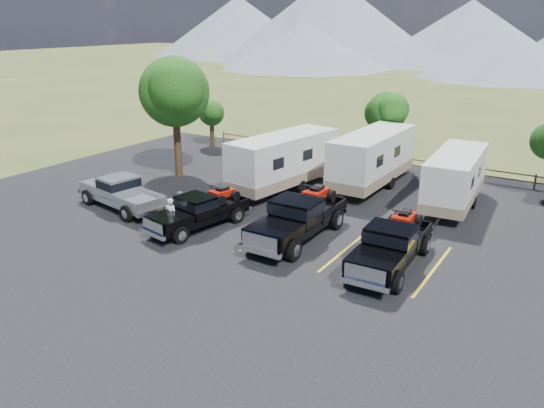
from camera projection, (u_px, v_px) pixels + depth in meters
The scene contains 17 objects.
ground at pixel (261, 273), 22.01m from camera, with size 320.00×320.00×0.00m, color #415022.
asphalt_lot at pixel (297, 248), 24.40m from camera, with size 44.00×34.00×0.04m, color black.
stall_lines at pixel (307, 240), 25.19m from camera, with size 12.12×5.50×0.01m.
tree_big_nw at pixel (174, 92), 33.68m from camera, with size 5.54×5.18×7.84m.
tree_north at pixel (386, 112), 36.93m from camera, with size 3.46×3.24×5.25m.
tree_nw_small at pixel (211, 113), 42.74m from camera, with size 2.59×2.43×3.85m.
rail_fence at pixel (437, 166), 35.56m from camera, with size 36.12×0.12×1.00m.
mountain_range at pixel (516, 29), 107.79m from camera, with size 209.00×71.00×20.00m.
rig_left at pixel (200, 210), 26.42m from camera, with size 2.80×5.91×1.90m.
rig_center at pixel (299, 217), 25.07m from camera, with size 2.43×6.79×2.26m.
rig_right at pixel (391, 244), 22.24m from camera, with size 2.40×6.34×2.09m.
trailer_left at pixel (283, 162), 32.06m from camera, with size 3.64×9.77×3.37m.
trailer_center at pixel (372, 159), 32.55m from camera, with size 2.68×9.84×3.42m.
trailer_right at pixel (455, 179), 29.14m from camera, with size 2.79×8.88×3.07m.
pickup_silver at pixel (121, 192), 29.03m from camera, with size 6.29×2.94×1.81m.
person_a at pixel (171, 215), 25.82m from camera, with size 0.65×0.42×1.77m, color silver.
person_b at pixel (181, 206), 27.47m from camera, with size 0.75×0.59×1.55m, color slate.
Camera 1 is at (10.97, -16.51, 10.00)m, focal length 35.00 mm.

